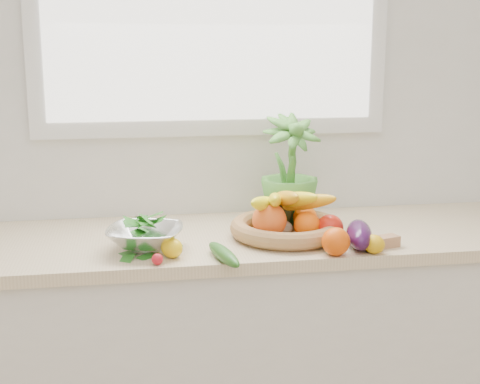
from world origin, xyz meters
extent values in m
cube|color=white|center=(0.00, 2.25, 1.35)|extent=(4.50, 0.02, 2.70)
cube|color=silver|center=(0.00, 1.95, 0.43)|extent=(2.20, 0.58, 0.86)
cube|color=beige|center=(0.00, 1.95, 0.88)|extent=(2.24, 0.62, 0.04)
sphere|color=#ED5007|center=(0.30, 1.67, 0.94)|extent=(0.10, 0.10, 0.09)
ellipsoid|color=yellow|center=(-0.19, 1.73, 0.93)|extent=(0.09, 0.10, 0.06)
ellipsoid|color=#FAED0D|center=(0.30, 1.68, 0.93)|extent=(0.07, 0.09, 0.07)
ellipsoid|color=#DCA10B|center=(0.42, 1.67, 0.93)|extent=(0.09, 0.09, 0.06)
sphere|color=red|center=(0.33, 1.82, 0.94)|extent=(0.12, 0.12, 0.09)
cube|color=#AF7C57|center=(0.47, 1.72, 0.92)|extent=(0.12, 0.08, 0.04)
ellipsoid|color=white|center=(0.20, 1.91, 0.92)|extent=(0.06, 0.06, 0.05)
ellipsoid|color=beige|center=(0.30, 1.90, 0.92)|extent=(0.06, 0.06, 0.05)
ellipsoid|color=silver|center=(0.29, 1.83, 0.92)|extent=(0.06, 0.06, 0.05)
ellipsoid|color=#310F39|center=(0.40, 1.74, 0.94)|extent=(0.13, 0.22, 0.08)
ellipsoid|color=#265218|center=(-0.04, 1.67, 0.92)|extent=(0.09, 0.24, 0.04)
sphere|color=red|center=(-0.24, 1.67, 0.92)|extent=(0.04, 0.04, 0.03)
imported|color=#499034|center=(0.24, 2.04, 1.10)|extent=(0.26, 0.26, 0.38)
cylinder|color=#B1844E|center=(0.20, 1.89, 0.91)|extent=(0.35, 0.35, 0.01)
torus|color=#B0844E|center=(0.20, 1.89, 0.93)|extent=(0.41, 0.41, 0.06)
sphere|color=orange|center=(0.13, 1.86, 0.97)|extent=(0.12, 0.12, 0.11)
sphere|color=#FE6008|center=(0.25, 1.83, 0.96)|extent=(0.10, 0.10, 0.09)
sphere|color=#EF5E07|center=(0.27, 1.93, 0.95)|extent=(0.09, 0.09, 0.08)
ellipsoid|color=black|center=(0.19, 1.96, 0.97)|extent=(0.10, 0.10, 0.12)
ellipsoid|color=#FFF515|center=(0.12, 1.87, 1.02)|extent=(0.17, 0.24, 0.11)
ellipsoid|color=yellow|center=(0.16, 1.88, 1.03)|extent=(0.09, 0.26, 0.11)
ellipsoid|color=orange|center=(0.19, 1.88, 1.04)|extent=(0.07, 0.25, 0.11)
ellipsoid|color=yellow|center=(0.22, 1.88, 1.03)|extent=(0.14, 0.25, 0.11)
ellipsoid|color=#F2AA13|center=(0.25, 1.87, 1.02)|extent=(0.21, 0.21, 0.11)
cylinder|color=silver|center=(-0.27, 1.81, 0.91)|extent=(0.11, 0.11, 0.02)
imported|color=white|center=(-0.27, 1.81, 0.95)|extent=(0.28, 0.28, 0.06)
ellipsoid|color=#24681A|center=(-0.27, 1.81, 0.99)|extent=(0.21, 0.21, 0.07)
camera|label=1|loc=(-0.31, -0.20, 1.53)|focal=50.00mm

